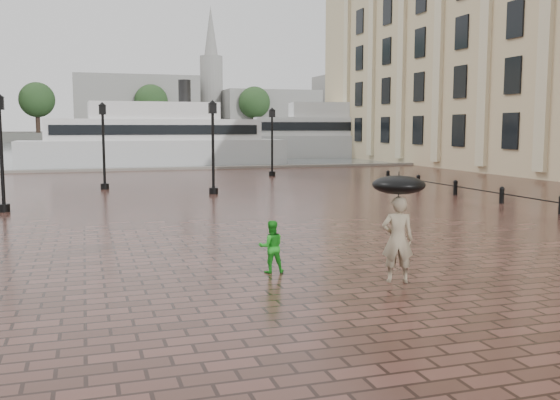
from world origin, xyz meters
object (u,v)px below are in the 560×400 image
Objects in this scene: child_pedestrian at (271,247)px; ferry_far at (344,135)px; ferry_near at (155,139)px; street_lamps at (112,145)px; adult_pedestrian at (397,239)px.

child_pedestrian is 0.05× the size of ferry_far.
ferry_near reaches higher than child_pedestrian.
ferry_far reaches higher than street_lamps.
street_lamps is 18.19× the size of child_pedestrian.
ferry_near is 23.29m from ferry_far.
street_lamps is 21.54m from ferry_near.
ferry_far is (21.15, 51.98, 1.51)m from adult_pedestrian.
street_lamps is at bearing -57.25° from adult_pedestrian.
ferry_far is at bearing -91.74° from adult_pedestrian.
child_pedestrian is 41.53m from ferry_near.
ferry_far is at bearing 49.11° from street_lamps.
adult_pedestrian is 2.81m from child_pedestrian.
ferry_near is at bearing -87.17° from child_pedestrian.
ferry_far reaches higher than child_pedestrian.
adult_pedestrian is 43.09m from ferry_near.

